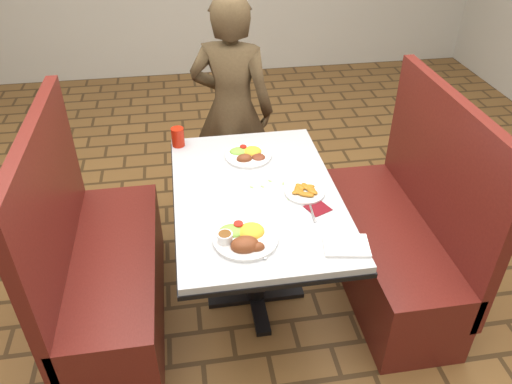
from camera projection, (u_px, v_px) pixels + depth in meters
dining_table at (256, 208)px, 2.50m from camera, size 0.81×1.21×0.75m
booth_bench_left at (104, 272)px, 2.59m from camera, size 0.47×1.20×1.17m
booth_bench_right at (397, 240)px, 2.79m from camera, size 0.47×1.20×1.17m
diner_person at (232, 110)px, 3.21m from camera, size 0.63×0.52×1.48m
near_dinner_plate at (244, 236)px, 2.13m from camera, size 0.28×0.28×0.09m
far_dinner_plate at (248, 153)px, 2.71m from camera, size 0.25×0.25×0.06m
plantain_plate at (305, 192)px, 2.43m from camera, size 0.19×0.19×0.03m
maroon_napkin at (318, 208)px, 2.34m from camera, size 0.13×0.13×0.00m
spoon_utensil at (313, 213)px, 2.30m from camera, size 0.02×0.13×0.00m
red_tumbler at (178, 137)px, 2.79m from camera, size 0.07×0.07×0.11m
paper_napkin at (346, 245)px, 2.11m from camera, size 0.21×0.17×0.01m
knife_utensil at (264, 246)px, 2.11m from camera, size 0.03×0.16×0.00m
fork_utensil at (256, 243)px, 2.12m from camera, size 0.03×0.14×0.00m
lettuce_shreds at (262, 184)px, 2.50m from camera, size 0.28×0.32×0.00m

